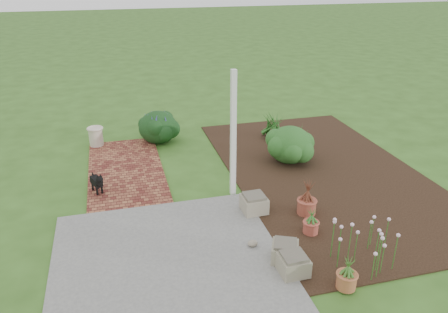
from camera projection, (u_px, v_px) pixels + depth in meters
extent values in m
plane|color=#32581B|center=(219.00, 198.00, 8.54)|extent=(80.00, 80.00, 0.00)
cube|color=slate|center=(169.00, 262.00, 6.69)|extent=(3.50, 3.50, 0.04)
cube|color=#59211C|center=(126.00, 170.00, 9.68)|extent=(1.60, 3.50, 0.04)
cube|color=black|center=(324.00, 172.00, 9.56)|extent=(4.00, 7.00, 0.03)
cube|color=white|center=(233.00, 135.00, 8.19)|extent=(0.10, 0.10, 2.50)
cube|color=gray|center=(293.00, 265.00, 6.38)|extent=(0.41, 0.41, 0.27)
cube|color=#746E57|center=(285.00, 252.00, 6.66)|extent=(0.53, 0.53, 0.27)
cube|color=gray|center=(254.00, 204.00, 7.97)|extent=(0.45, 0.45, 0.29)
cube|color=black|center=(96.00, 181.00, 8.61)|extent=(0.26, 0.36, 0.14)
cylinder|color=black|center=(97.00, 191.00, 8.55)|extent=(0.04, 0.04, 0.16)
cylinder|color=black|center=(102.00, 190.00, 8.61)|extent=(0.04, 0.04, 0.16)
cylinder|color=black|center=(93.00, 187.00, 8.73)|extent=(0.04, 0.04, 0.16)
cylinder|color=black|center=(97.00, 185.00, 8.78)|extent=(0.04, 0.04, 0.16)
sphere|color=black|center=(100.00, 180.00, 8.41)|extent=(0.14, 0.14, 0.14)
cone|color=black|center=(92.00, 174.00, 8.69)|extent=(0.09, 0.11, 0.12)
cylinder|color=beige|center=(96.00, 137.00, 10.84)|extent=(0.36, 0.36, 0.46)
ellipsoid|color=#143912|center=(290.00, 144.00, 9.91)|extent=(1.31, 1.31, 0.85)
cylinder|color=#984633|center=(307.00, 207.00, 7.92)|extent=(0.42, 0.42, 0.27)
cylinder|color=#AA4839|center=(311.00, 227.00, 7.36)|extent=(0.33, 0.33, 0.21)
cylinder|color=#A85D39|center=(346.00, 281.00, 6.10)|extent=(0.33, 0.33, 0.23)
ellipsoid|color=black|center=(158.00, 126.00, 11.09)|extent=(1.02, 1.02, 0.83)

